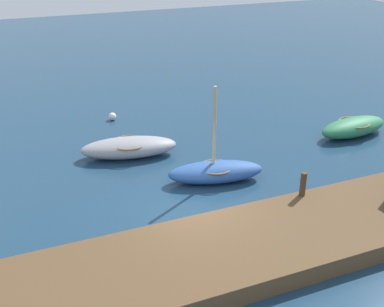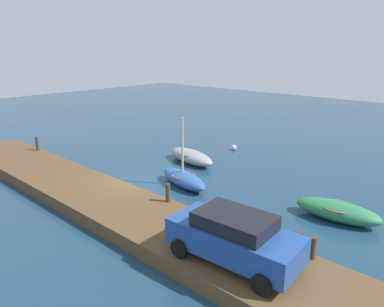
{
  "view_description": "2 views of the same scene",
  "coord_description": "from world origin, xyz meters",
  "px_view_note": "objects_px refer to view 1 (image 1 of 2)",
  "views": [
    {
      "loc": [
        -4.9,
        -12.15,
        8.7
      ],
      "look_at": [
        1.48,
        3.53,
        0.5
      ],
      "focal_mm": 43.77,
      "sensor_mm": 36.0,
      "label": 1
    },
    {
      "loc": [
        14.33,
        -11.31,
        7.24
      ],
      "look_at": [
        0.13,
        4.44,
        0.95
      ],
      "focal_mm": 33.65,
      "sensor_mm": 36.0,
      "label": 2
    }
  ],
  "objects_px": {
    "marker_buoy": "(112,116)",
    "rowboat_blue": "(216,171)",
    "rowboat_green": "(353,127)",
    "mooring_post_mid_west": "(303,184)",
    "rowboat_grey": "(129,147)"
  },
  "relations": [
    {
      "from": "rowboat_blue",
      "to": "marker_buoy",
      "type": "bearing_deg",
      "value": 118.76
    },
    {
      "from": "rowboat_green",
      "to": "rowboat_blue",
      "type": "height_order",
      "value": "rowboat_blue"
    },
    {
      "from": "rowboat_green",
      "to": "marker_buoy",
      "type": "relative_size",
      "value": 9.72
    },
    {
      "from": "rowboat_blue",
      "to": "mooring_post_mid_west",
      "type": "bearing_deg",
      "value": -45.21
    },
    {
      "from": "rowboat_grey",
      "to": "marker_buoy",
      "type": "height_order",
      "value": "rowboat_grey"
    },
    {
      "from": "rowboat_grey",
      "to": "marker_buoy",
      "type": "xyz_separation_m",
      "value": [
        0.31,
        4.32,
        -0.22
      ]
    },
    {
      "from": "rowboat_grey",
      "to": "rowboat_blue",
      "type": "height_order",
      "value": "rowboat_blue"
    },
    {
      "from": "marker_buoy",
      "to": "rowboat_grey",
      "type": "bearing_deg",
      "value": -94.14
    },
    {
      "from": "marker_buoy",
      "to": "rowboat_blue",
      "type": "bearing_deg",
      "value": -74.31
    },
    {
      "from": "rowboat_blue",
      "to": "rowboat_green",
      "type": "bearing_deg",
      "value": 24.49
    },
    {
      "from": "rowboat_green",
      "to": "rowboat_blue",
      "type": "bearing_deg",
      "value": -174.05
    },
    {
      "from": "mooring_post_mid_west",
      "to": "marker_buoy",
      "type": "relative_size",
      "value": 2.22
    },
    {
      "from": "rowboat_green",
      "to": "rowboat_blue",
      "type": "xyz_separation_m",
      "value": [
        -7.7,
        -1.56,
        -0.0
      ]
    },
    {
      "from": "rowboat_blue",
      "to": "mooring_post_mid_west",
      "type": "relative_size",
      "value": 4.46
    },
    {
      "from": "mooring_post_mid_west",
      "to": "rowboat_grey",
      "type": "bearing_deg",
      "value": 124.34
    }
  ]
}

